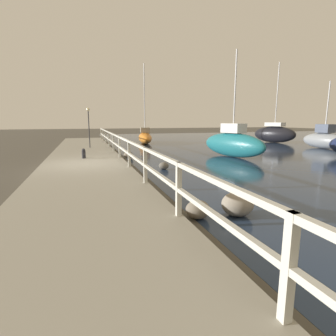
# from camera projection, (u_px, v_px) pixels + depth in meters

# --- Properties ---
(ground_plane) EXTENTS (120.00, 120.00, 0.00)m
(ground_plane) POSITION_uv_depth(u_px,v_px,m) (85.00, 169.00, 11.68)
(ground_plane) COLOR #4C473D
(dock_walkway) EXTENTS (3.69, 36.00, 0.26)m
(dock_walkway) POSITION_uv_depth(u_px,v_px,m) (85.00, 166.00, 11.66)
(dock_walkway) COLOR gray
(dock_walkway) RESTS_ON ground
(railing) EXTENTS (0.10, 32.50, 1.09)m
(railing) POSITION_uv_depth(u_px,v_px,m) (124.00, 146.00, 12.03)
(railing) COLOR beige
(railing) RESTS_ON dock_walkway
(boulder_water_edge) EXTENTS (0.53, 0.48, 0.40)m
(boulder_water_edge) POSITION_uv_depth(u_px,v_px,m) (128.00, 155.00, 14.96)
(boulder_water_edge) COLOR slate
(boulder_water_edge) RESTS_ON ground
(boulder_downstream) EXTENTS (0.45, 0.40, 0.33)m
(boulder_downstream) POSITION_uv_depth(u_px,v_px,m) (164.00, 166.00, 11.57)
(boulder_downstream) COLOR #666056
(boulder_downstream) RESTS_ON ground
(boulder_mid_strip) EXTENTS (0.55, 0.49, 0.41)m
(boulder_mid_strip) POSITION_uv_depth(u_px,v_px,m) (198.00, 210.00, 5.79)
(boulder_mid_strip) COLOR slate
(boulder_mid_strip) RESTS_ON ground
(boulder_near_dock) EXTENTS (0.74, 0.67, 0.56)m
(boulder_near_dock) POSITION_uv_depth(u_px,v_px,m) (238.00, 204.00, 5.94)
(boulder_near_dock) COLOR gray
(boulder_near_dock) RESTS_ON ground
(mooring_bollard) EXTENTS (0.18, 0.18, 0.50)m
(mooring_bollard) POSITION_uv_depth(u_px,v_px,m) (84.00, 153.00, 13.18)
(mooring_bollard) COLOR black
(mooring_bollard) RESTS_ON dock_walkway
(dock_lamp) EXTENTS (0.23, 0.23, 2.75)m
(dock_lamp) POSITION_uv_depth(u_px,v_px,m) (89.00, 119.00, 18.20)
(dock_lamp) COLOR #2D2D33
(dock_lamp) RESTS_ON dock_walkway
(sailboat_orange) EXTENTS (2.13, 5.87, 7.25)m
(sailboat_orange) POSITION_uv_depth(u_px,v_px,m) (145.00, 137.00, 24.84)
(sailboat_orange) COLOR orange
(sailboat_orange) RESTS_ON water_surface
(sailboat_black) EXTENTS (3.03, 4.41, 7.50)m
(sailboat_black) POSITION_uv_depth(u_px,v_px,m) (274.00, 134.00, 25.62)
(sailboat_black) COLOR black
(sailboat_black) RESTS_ON water_surface
(sailboat_teal) EXTENTS (2.21, 4.80, 6.05)m
(sailboat_teal) POSITION_uv_depth(u_px,v_px,m) (233.00, 143.00, 15.51)
(sailboat_teal) COLOR #1E707A
(sailboat_teal) RESTS_ON water_surface
(sailboat_gray) EXTENTS (1.55, 3.70, 5.02)m
(sailboat_gray) POSITION_uv_depth(u_px,v_px,m) (324.00, 139.00, 20.12)
(sailboat_gray) COLOR gray
(sailboat_gray) RESTS_ON water_surface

